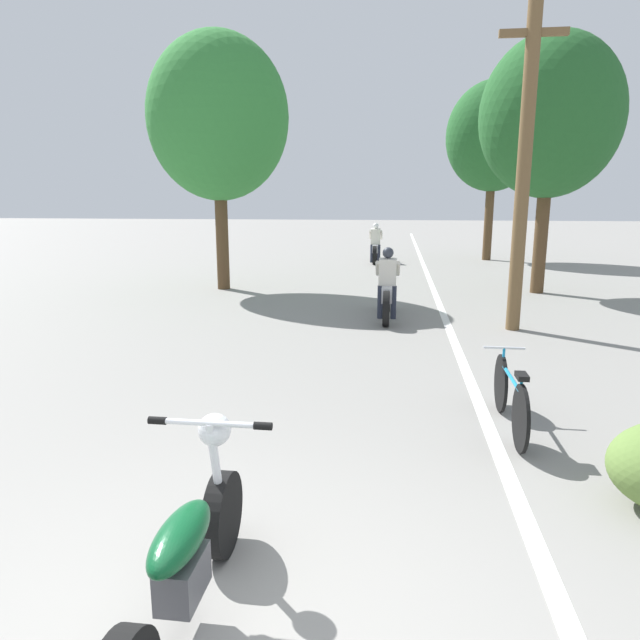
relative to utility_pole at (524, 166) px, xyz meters
The scene contains 9 objects.
lane_stripe_edge 5.19m from the utility_pole, 105.10° to the left, with size 0.14×48.00×0.01m, color white.
utility_pole is the anchor object (origin of this frame).
roadside_tree_right_near 4.72m from the utility_pole, 71.91° to the left, with size 3.30×2.97×6.11m.
roadside_tree_right_far 12.27m from the utility_pole, 83.71° to the left, with size 3.46×3.11×6.53m.
roadside_tree_left 7.74m from the utility_pole, 149.36° to the left, with size 3.50×3.15×6.28m.
motorcycle_foreground 8.76m from the utility_pole, 112.55° to the right, with size 0.77×1.99×1.02m.
motorcycle_rider_lead 3.34m from the utility_pole, 162.87° to the left, with size 0.50×2.13×1.39m.
motorcycle_rider_far 11.25m from the utility_pole, 105.05° to the left, with size 0.50×2.08×1.44m.
bicycle_parked 5.42m from the utility_pole, 101.27° to the right, with size 0.44×1.68×0.75m.
Camera 1 is at (0.77, -2.34, 2.33)m, focal length 32.00 mm.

